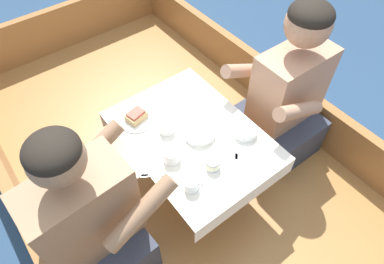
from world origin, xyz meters
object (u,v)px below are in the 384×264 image
Objects in this scene: coffee_cup_starboard at (171,155)px; tin_can at (213,164)px; coffee_cup_port at (191,184)px; coffee_cup_center at (167,126)px; person_starboard at (286,98)px; sandwich at (136,116)px; person_port at (92,223)px.

coffee_cup_starboard is 1.59× the size of tin_can.
coffee_cup_port is 0.87× the size of coffee_cup_starboard.
person_starboard is at bearing -14.29° from coffee_cup_center.
coffee_cup_starboard is 1.01× the size of coffee_cup_center.
coffee_cup_starboard is (0.00, -0.30, 0.00)m from sandwich.
person_starboard is at bearing -3.45° from person_port.
coffee_cup_port is at bearing -23.86° from person_port.
person_port is 8.94× the size of coffee_cup_center.
sandwich is 1.17× the size of coffee_cup_port.
tin_can is (0.12, -0.14, -0.01)m from coffee_cup_starboard.
person_starboard reaches higher than sandwich.
coffee_cup_starboard is at bearing -0.77° from person_starboard.
coffee_cup_starboard is (0.43, 0.02, 0.11)m from person_port.
sandwich is 1.03× the size of coffee_cup_center.
person_starboard is at bearing 11.37° from coffee_cup_port.
person_port is at bearing 167.17° from tin_can.
coffee_cup_starboard is at bearing -117.56° from coffee_cup_center.
coffee_cup_center is at bearing 73.10° from coffee_cup_port.
person_port is 8.87× the size of coffee_cup_starboard.
coffee_cup_center is (0.08, 0.15, -0.00)m from coffee_cup_starboard.
person_port is 0.45m from coffee_cup_port.
sandwich is 1.02× the size of coffee_cup_starboard.
person_starboard reaches higher than coffee_cup_port.
coffee_cup_center is 1.57× the size of tin_can.
person_starboard is (1.18, 0.00, 0.02)m from person_port.
sandwich is at bearing -22.37° from person_starboard.
coffee_cup_port is 0.34m from coffee_cup_center.
sandwich reaches higher than tin_can.
person_starboard is at bearing 11.48° from tin_can.
person_port is 1.18m from person_starboard.
tin_can is at bearing 10.88° from coffee_cup_port.
coffee_cup_center is 0.30m from tin_can.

